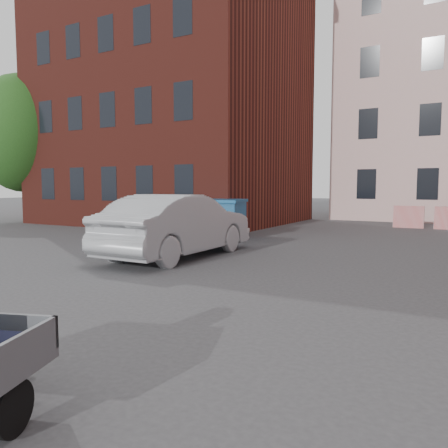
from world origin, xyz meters
The scene contains 6 objects.
ground centered at (0.00, 0.00, 0.00)m, with size 120.00×120.00×0.00m, color #38383A.
building_brick centered at (-9.00, 13.00, 7.00)m, with size 12.00×10.00×14.00m, color #591E16.
far_building centered at (-20.00, 22.00, 4.00)m, with size 6.00×6.00×8.00m, color maroon.
tree centered at (-16.00, 9.00, 5.17)m, with size 5.28×5.28×8.30m.
dumpster centered at (-3.79, 7.12, 0.72)m, with size 3.69×2.44×1.42m.
silver_car centered at (-1.88, 3.22, 0.84)m, with size 1.78×5.10×1.68m, color #9EA1A5.
Camera 1 is at (4.91, -6.32, 1.90)m, focal length 35.00 mm.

